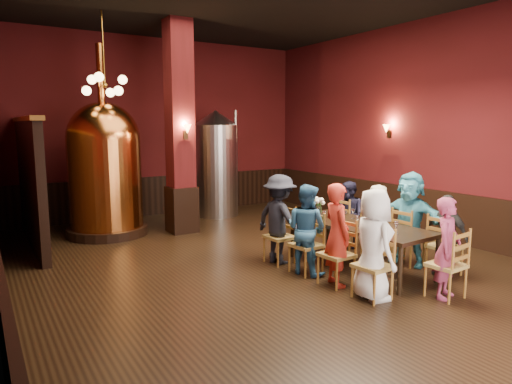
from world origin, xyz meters
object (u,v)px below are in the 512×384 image
dining_table (359,227)px  rose_vase (319,204)px  person_1 (337,235)px  person_2 (306,229)px  person_0 (373,245)px  copper_kettle (105,167)px  steel_vessel (216,163)px

dining_table → rose_vase: (-0.23, 0.74, 0.30)m
person_1 → person_2: person_1 is taller
person_0 → rose_vase: bearing=-4.9°
dining_table → rose_vase: size_ratio=6.82×
dining_table → person_2: bearing=158.8°
copper_kettle → person_0: bearing=-69.1°
person_1 → steel_vessel: bearing=5.2°
dining_table → rose_vase: 0.83m
person_0 → person_2: 1.33m
person_0 → steel_vessel: steel_vessel is taller
person_1 → person_2: (-0.05, 0.66, -0.04)m
person_1 → rose_vase: bearing=-13.7°
person_1 → rose_vase: size_ratio=4.17×
rose_vase → dining_table: bearing=-72.8°
person_1 → steel_vessel: (0.86, 5.59, 0.59)m
dining_table → person_1: 0.91m
person_2 → copper_kettle: (-2.03, 4.26, 0.73)m
dining_table → person_2: size_ratio=1.73×
dining_table → steel_vessel: size_ratio=0.91×
person_1 → copper_kettle: 5.38m
copper_kettle → person_1: bearing=-67.1°
copper_kettle → person_2: bearing=-64.5°
person_0 → steel_vessel: 6.34m
person_0 → rose_vase: person_0 is taller
rose_vase → person_0: bearing=-106.9°
steel_vessel → person_1: bearing=-98.8°
person_2 → steel_vessel: (0.91, 4.93, 0.64)m
copper_kettle → dining_table: bearing=-57.3°
rose_vase → steel_vessel: bearing=86.5°
dining_table → person_0: size_ratio=1.64×
copper_kettle → steel_vessel: bearing=12.9°
steel_vessel → person_2: bearing=-100.5°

